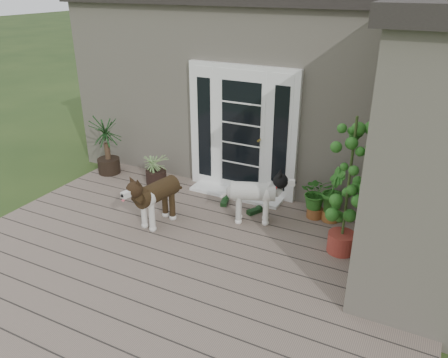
% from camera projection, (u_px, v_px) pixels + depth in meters
% --- Properties ---
extents(deck, '(6.20, 4.60, 0.12)m').
position_uv_depth(deck, '(185.00, 262.00, 5.86)').
color(deck, '#6B5B4C').
rests_on(deck, ground).
extents(house_main, '(7.40, 4.00, 3.10)m').
position_uv_depth(house_main, '(295.00, 86.00, 8.71)').
color(house_main, '#665E54').
rests_on(house_main, ground).
extents(door_unit, '(1.90, 0.14, 2.15)m').
position_uv_depth(door_unit, '(242.00, 131.00, 7.27)').
color(door_unit, white).
rests_on(door_unit, deck).
extents(door_step, '(1.60, 0.40, 0.05)m').
position_uv_depth(door_step, '(236.00, 194.00, 7.53)').
color(door_step, white).
rests_on(door_step, deck).
extents(brindle_dog, '(0.57, 0.98, 0.77)m').
position_uv_depth(brindle_dog, '(158.00, 200.00, 6.51)').
color(brindle_dog, '#392814').
rests_on(brindle_dog, deck).
extents(white_dog, '(0.96, 0.67, 0.74)m').
position_uv_depth(white_dog, '(253.00, 200.00, 6.58)').
color(white_dog, white).
rests_on(white_dog, deck).
extents(spider_plant, '(0.75, 0.75, 0.65)m').
position_uv_depth(spider_plant, '(156.00, 166.00, 7.86)').
color(spider_plant, '#9CB46F').
rests_on(spider_plant, deck).
extents(yucca, '(0.87, 0.87, 1.12)m').
position_uv_depth(yucca, '(107.00, 145.00, 8.19)').
color(yucca, black).
rests_on(yucca, deck).
extents(herb_a, '(0.61, 0.61, 0.60)m').
position_uv_depth(herb_a, '(316.00, 200.00, 6.72)').
color(herb_a, '#1E5D1A').
rests_on(herb_a, deck).
extents(herb_b, '(0.47, 0.47, 0.63)m').
position_uv_depth(herb_b, '(332.00, 201.00, 6.64)').
color(herb_b, '#1C5E1B').
rests_on(herb_b, deck).
extents(herb_c, '(0.49, 0.49, 0.63)m').
position_uv_depth(herb_c, '(377.00, 207.00, 6.48)').
color(herb_c, '#1B5F20').
rests_on(herb_c, deck).
extents(sapling, '(0.63, 0.63, 1.95)m').
position_uv_depth(sapling, '(348.00, 186.00, 5.59)').
color(sapling, '#18551D').
rests_on(sapling, deck).
extents(clog_left, '(0.21, 0.32, 0.09)m').
position_uv_depth(clog_left, '(225.00, 201.00, 7.24)').
color(clog_left, '#163917').
rests_on(clog_left, deck).
extents(clog_right, '(0.26, 0.32, 0.09)m').
position_uv_depth(clog_right, '(255.00, 210.00, 6.95)').
color(clog_right, '#143315').
rests_on(clog_right, deck).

